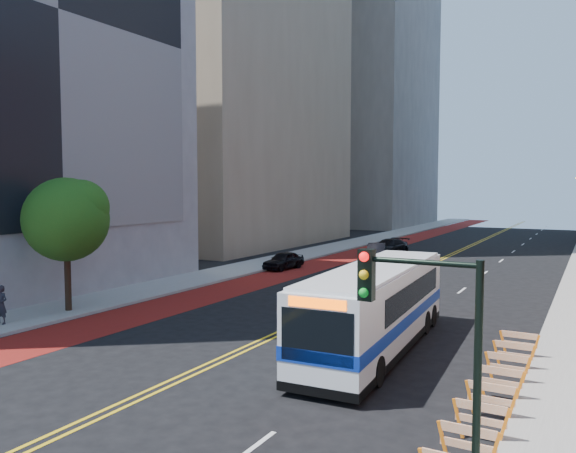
# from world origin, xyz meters

# --- Properties ---
(ground) EXTENTS (160.00, 160.00, 0.00)m
(ground) POSITION_xyz_m (0.00, 0.00, 0.00)
(ground) COLOR black
(ground) RESTS_ON ground
(sidewalk_left) EXTENTS (4.00, 140.00, 0.15)m
(sidewalk_left) POSITION_xyz_m (-12.00, 30.00, 0.07)
(sidewalk_left) COLOR gray
(sidewalk_left) RESTS_ON ground
(bus_lane_paint) EXTENTS (3.60, 140.00, 0.01)m
(bus_lane_paint) POSITION_xyz_m (-8.10, 30.00, 0.00)
(bus_lane_paint) COLOR #63140E
(bus_lane_paint) RESTS_ON ground
(center_line_inner) EXTENTS (0.14, 140.00, 0.01)m
(center_line_inner) POSITION_xyz_m (-0.18, 30.00, 0.00)
(center_line_inner) COLOR gold
(center_line_inner) RESTS_ON ground
(center_line_outer) EXTENTS (0.14, 140.00, 0.01)m
(center_line_outer) POSITION_xyz_m (0.18, 30.00, 0.00)
(center_line_outer) COLOR gold
(center_line_outer) RESTS_ON ground
(lane_dashes) EXTENTS (0.14, 98.20, 0.01)m
(lane_dashes) POSITION_xyz_m (4.80, 38.00, 0.01)
(lane_dashes) COLOR silver
(lane_dashes) RESTS_ON ground
(midrise_left_far) EXTENTS (20.00, 26.00, 65.00)m
(midrise_left_far) POSITION_xyz_m (-24.00, 78.00, 32.50)
(midrise_left_far) COLOR slate
(midrise_left_far) RESTS_ON ground
(construction_barriers) EXTENTS (1.42, 10.91, 1.00)m
(construction_barriers) POSITION_xyz_m (9.60, 3.42, 0.68)
(construction_barriers) COLOR orange
(construction_barriers) RESTS_ON ground
(street_tree) EXTENTS (4.20, 4.20, 6.70)m
(street_tree) POSITION_xyz_m (-11.24, 6.04, 4.91)
(street_tree) COLOR black
(street_tree) RESTS_ON sidewalk_left
(traffic_signal) EXTENTS (2.21, 0.34, 5.07)m
(traffic_signal) POSITION_xyz_m (9.41, -3.51, 3.72)
(traffic_signal) COLOR black
(traffic_signal) RESTS_ON sidewalk_right
(transit_bus) EXTENTS (3.32, 12.15, 3.30)m
(transit_bus) POSITION_xyz_m (4.57, 7.46, 1.72)
(transit_bus) COLOR silver
(transit_bus) RESTS_ON ground
(car_a) EXTENTS (2.00, 4.14, 1.36)m
(car_a) POSITION_xyz_m (-9.30, 24.61, 0.68)
(car_a) COLOR black
(car_a) RESTS_ON ground
(car_b) EXTENTS (2.58, 4.56, 1.42)m
(car_b) POSITION_xyz_m (-4.96, 33.55, 0.71)
(car_b) COLOR black
(car_b) RESTS_ON ground
(car_c) EXTENTS (2.82, 5.49, 1.52)m
(car_c) POSITION_xyz_m (-4.98, 37.00, 0.76)
(car_c) COLOR black
(car_c) RESTS_ON ground
(pedestrian) EXTENTS (0.71, 0.54, 1.77)m
(pedestrian) POSITION_xyz_m (-11.59, 2.54, 1.03)
(pedestrian) COLOR black
(pedestrian) RESTS_ON sidewalk_left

